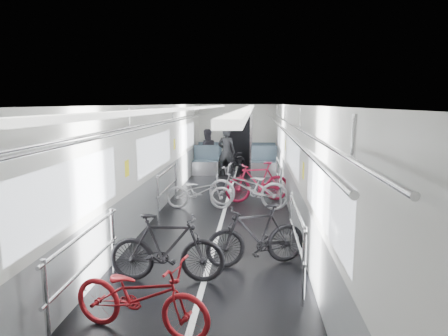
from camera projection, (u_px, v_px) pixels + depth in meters
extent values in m
cube|color=black|center=(223.00, 215.00, 8.79)|extent=(3.00, 14.00, 0.01)
cube|color=white|center=(223.00, 105.00, 8.41)|extent=(3.00, 14.00, 0.02)
cube|color=silver|center=(155.00, 160.00, 8.71)|extent=(0.02, 14.00, 2.40)
cube|color=silver|center=(293.00, 162.00, 8.49)|extent=(0.02, 14.00, 2.40)
cube|color=silver|center=(238.00, 135.00, 15.49)|extent=(3.00, 0.02, 2.40)
cube|color=white|center=(223.00, 215.00, 8.79)|extent=(0.08, 13.80, 0.01)
cube|color=gray|center=(157.00, 194.00, 8.83)|extent=(0.01, 13.90, 0.90)
cube|color=gray|center=(291.00, 196.00, 8.61)|extent=(0.01, 13.90, 0.90)
cube|color=white|center=(156.00, 151.00, 8.68)|extent=(0.01, 10.80, 0.75)
cube|color=white|center=(292.00, 153.00, 8.46)|extent=(0.01, 10.80, 0.75)
cube|color=white|center=(197.00, 108.00, 8.46)|extent=(0.14, 13.40, 0.05)
cube|color=white|center=(249.00, 108.00, 8.37)|extent=(0.14, 13.40, 0.05)
cube|color=black|center=(237.00, 141.00, 15.46)|extent=(0.95, 0.10, 2.00)
imported|color=maroon|center=(140.00, 296.00, 4.23)|extent=(1.68, 0.93, 0.84)
imported|color=black|center=(167.00, 248.00, 5.45)|extent=(1.61, 0.49, 0.96)
imported|color=#B8B7BC|center=(199.00, 191.00, 9.28)|extent=(1.56, 0.60, 0.81)
imported|color=black|center=(256.00, 235.00, 6.01)|extent=(1.62, 0.93, 0.94)
imported|color=#B7B6BB|center=(248.00, 187.00, 9.30)|extent=(2.02, 1.09, 1.00)
imported|color=#A31431|center=(258.00, 182.00, 9.92)|extent=(1.72, 0.97, 1.00)
imported|color=black|center=(238.00, 163.00, 13.44)|extent=(1.01, 1.76, 0.88)
imported|color=black|center=(226.00, 152.00, 13.41)|extent=(0.66, 0.49, 1.63)
imported|color=#26242B|center=(207.00, 150.00, 14.26)|extent=(0.86, 0.74, 1.53)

